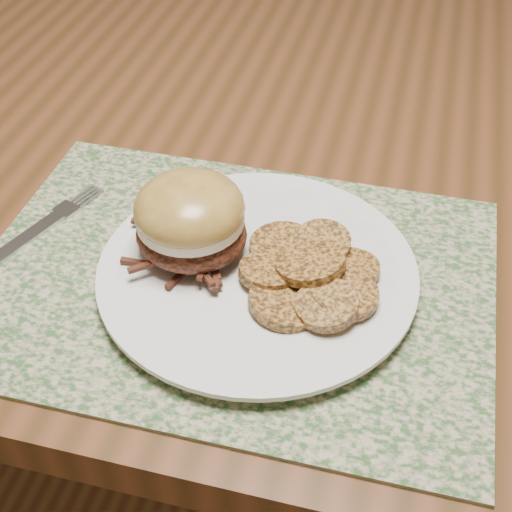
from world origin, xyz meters
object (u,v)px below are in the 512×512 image
at_px(fork, 31,235).
at_px(pork_sandwich, 190,219).
at_px(dining_table, 93,155).
at_px(dinner_plate, 257,274).

bearing_deg(fork, pork_sandwich, 21.00).
bearing_deg(pork_sandwich, dining_table, 147.78).
bearing_deg(fork, dining_table, 124.23).
bearing_deg(pork_sandwich, dinner_plate, 9.95).
height_order(pork_sandwich, fork, pork_sandwich).
bearing_deg(fork, dinner_plate, 19.14).
distance_m(dining_table, fork, 0.27).
distance_m(dining_table, pork_sandwich, 0.36).
bearing_deg(dinner_plate, fork, 178.82).
bearing_deg(pork_sandwich, fork, -163.33).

